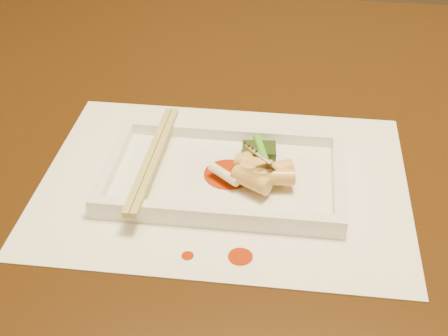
# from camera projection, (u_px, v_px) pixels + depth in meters

# --- Properties ---
(table) EXTENTS (1.40, 0.90, 0.75)m
(table) POSITION_uv_depth(u_px,v_px,m) (239.00, 194.00, 0.83)
(table) COLOR black
(table) RESTS_ON ground
(placemat) EXTENTS (0.40, 0.30, 0.00)m
(placemat) POSITION_uv_depth(u_px,v_px,m) (224.00, 182.00, 0.69)
(placemat) COLOR white
(placemat) RESTS_ON table
(sauce_splatter_a) EXTENTS (0.02, 0.02, 0.00)m
(sauce_splatter_a) POSITION_uv_depth(u_px,v_px,m) (240.00, 257.00, 0.59)
(sauce_splatter_a) COLOR #9E2504
(sauce_splatter_a) RESTS_ON placemat
(sauce_splatter_b) EXTENTS (0.01, 0.01, 0.00)m
(sauce_splatter_b) POSITION_uv_depth(u_px,v_px,m) (188.00, 256.00, 0.59)
(sauce_splatter_b) COLOR #9E2504
(sauce_splatter_b) RESTS_ON placemat
(plate_base) EXTENTS (0.26, 0.16, 0.01)m
(plate_base) POSITION_uv_depth(u_px,v_px,m) (224.00, 178.00, 0.68)
(plate_base) COLOR white
(plate_base) RESTS_ON placemat
(plate_rim_far) EXTENTS (0.26, 0.01, 0.01)m
(plate_rim_far) POSITION_uv_depth(u_px,v_px,m) (232.00, 133.00, 0.74)
(plate_rim_far) COLOR white
(plate_rim_far) RESTS_ON plate_base
(plate_rim_near) EXTENTS (0.26, 0.01, 0.01)m
(plate_rim_near) POSITION_uv_depth(u_px,v_px,m) (215.00, 214.00, 0.62)
(plate_rim_near) COLOR white
(plate_rim_near) RESTS_ON plate_base
(plate_rim_left) EXTENTS (0.01, 0.14, 0.01)m
(plate_rim_left) POSITION_uv_depth(u_px,v_px,m) (113.00, 162.00, 0.69)
(plate_rim_left) COLOR white
(plate_rim_left) RESTS_ON plate_base
(plate_rim_right) EXTENTS (0.01, 0.14, 0.01)m
(plate_rim_right) POSITION_uv_depth(u_px,v_px,m) (339.00, 179.00, 0.67)
(plate_rim_right) COLOR white
(plate_rim_right) RESTS_ON plate_base
(veg_piece) EXTENTS (0.04, 0.03, 0.01)m
(veg_piece) POSITION_uv_depth(u_px,v_px,m) (259.00, 151.00, 0.71)
(veg_piece) COLOR black
(veg_piece) RESTS_ON plate_base
(scallion_white) EXTENTS (0.04, 0.03, 0.01)m
(scallion_white) POSITION_uv_depth(u_px,v_px,m) (224.00, 174.00, 0.66)
(scallion_white) COLOR #EAEACC
(scallion_white) RESTS_ON plate_base
(scallion_green) EXTENTS (0.03, 0.08, 0.01)m
(scallion_green) POSITION_uv_depth(u_px,v_px,m) (264.00, 158.00, 0.69)
(scallion_green) COLOR #369317
(scallion_green) RESTS_ON plate_base
(chopstick_a) EXTENTS (0.01, 0.20, 0.01)m
(chopstick_a) POSITION_uv_depth(u_px,v_px,m) (149.00, 157.00, 0.68)
(chopstick_a) COLOR tan
(chopstick_a) RESTS_ON plate_rim_near
(chopstick_b) EXTENTS (0.01, 0.20, 0.01)m
(chopstick_b) POSITION_uv_depth(u_px,v_px,m) (157.00, 157.00, 0.68)
(chopstick_b) COLOR tan
(chopstick_b) RESTS_ON plate_rim_near
(fork) EXTENTS (0.09, 0.10, 0.14)m
(fork) POSITION_uv_depth(u_px,v_px,m) (293.00, 113.00, 0.65)
(fork) COLOR silver
(fork) RESTS_ON plate_base
(sauce_blob_0) EXTENTS (0.05, 0.05, 0.00)m
(sauce_blob_0) POSITION_uv_depth(u_px,v_px,m) (228.00, 174.00, 0.68)
(sauce_blob_0) COLOR #9E2504
(sauce_blob_0) RESTS_ON plate_base
(rice_cake_0) EXTENTS (0.04, 0.05, 0.02)m
(rice_cake_0) POSITION_uv_depth(u_px,v_px,m) (254.00, 169.00, 0.67)
(rice_cake_0) COLOR #D6B664
(rice_cake_0) RESTS_ON plate_base
(rice_cake_1) EXTENTS (0.04, 0.02, 0.02)m
(rice_cake_1) POSITION_uv_depth(u_px,v_px,m) (253.00, 164.00, 0.68)
(rice_cake_1) COLOR #D6B664
(rice_cake_1) RESTS_ON plate_base
(rice_cake_2) EXTENTS (0.05, 0.02, 0.02)m
(rice_cake_2) POSITION_uv_depth(u_px,v_px,m) (272.00, 177.00, 0.65)
(rice_cake_2) COLOR #D6B664
(rice_cake_2) RESTS_ON plate_base
(rice_cake_3) EXTENTS (0.05, 0.03, 0.02)m
(rice_cake_3) POSITION_uv_depth(u_px,v_px,m) (274.00, 171.00, 0.67)
(rice_cake_3) COLOR #D6B664
(rice_cake_3) RESTS_ON plate_base
(rice_cake_4) EXTENTS (0.05, 0.02, 0.02)m
(rice_cake_4) POSITION_uv_depth(u_px,v_px,m) (262.00, 173.00, 0.67)
(rice_cake_4) COLOR #D6B664
(rice_cake_4) RESTS_ON plate_base
(rice_cake_5) EXTENTS (0.05, 0.04, 0.02)m
(rice_cake_5) POSITION_uv_depth(u_px,v_px,m) (251.00, 180.00, 0.65)
(rice_cake_5) COLOR #D6B664
(rice_cake_5) RESTS_ON plate_base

